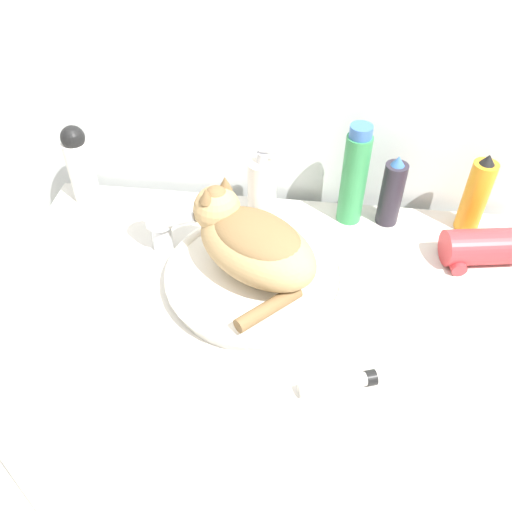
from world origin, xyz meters
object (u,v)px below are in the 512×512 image
object	(u,v)px
soap_pump_bottle	(262,187)
spray_bottle_trigger	(476,195)
shampoo_bottle_tall	(354,176)
cat	(251,240)
faucet	(162,221)
lotion_bottle_white	(80,164)
hairspray_can_black	(392,193)
hair_dryer	(480,247)
cream_tube	(339,384)

from	to	relation	value
soap_pump_bottle	spray_bottle_trigger	xyz separation A→B (m)	(0.47, -0.00, 0.02)
shampoo_bottle_tall	spray_bottle_trigger	bearing A→B (deg)	0.00
cat	soap_pump_bottle	world-z (taller)	cat
faucet	lotion_bottle_white	bearing A→B (deg)	167.74
lotion_bottle_white	hairspray_can_black	distance (m)	0.72
hairspray_can_black	spray_bottle_trigger	size ratio (longest dim) A/B	0.91
hair_dryer	hairspray_can_black	bearing A→B (deg)	139.19
cat	hair_dryer	distance (m)	0.49
shampoo_bottle_tall	cream_tube	bearing A→B (deg)	-92.20
cat	soap_pump_bottle	size ratio (longest dim) A/B	1.79
hair_dryer	shampoo_bottle_tall	bearing A→B (deg)	147.96
shampoo_bottle_tall	cream_tube	size ratio (longest dim) A/B	1.76
shampoo_bottle_tall	spray_bottle_trigger	size ratio (longest dim) A/B	1.25
shampoo_bottle_tall	lotion_bottle_white	distance (m)	0.63
shampoo_bottle_tall	lotion_bottle_white	world-z (taller)	shampoo_bottle_tall
cat	cream_tube	distance (m)	0.31
cat	hairspray_can_black	distance (m)	0.37
faucet	spray_bottle_trigger	distance (m)	0.68
cream_tube	lotion_bottle_white	bearing A→B (deg)	142.72
cat	spray_bottle_trigger	world-z (taller)	cat
spray_bottle_trigger	cream_tube	world-z (taller)	spray_bottle_trigger
spray_bottle_trigger	cream_tube	distance (m)	0.55
cat	faucet	size ratio (longest dim) A/B	2.30
soap_pump_bottle	spray_bottle_trigger	bearing A→B (deg)	-0.00
lotion_bottle_white	spray_bottle_trigger	bearing A→B (deg)	0.00
shampoo_bottle_tall	hair_dryer	distance (m)	0.30
faucet	hair_dryer	bearing A→B (deg)	25.02
lotion_bottle_white	cream_tube	world-z (taller)	lotion_bottle_white
faucet	soap_pump_bottle	xyz separation A→B (m)	(0.19, 0.15, -0.01)
faucet	hairspray_can_black	size ratio (longest dim) A/B	0.77
faucet	spray_bottle_trigger	world-z (taller)	spray_bottle_trigger
spray_bottle_trigger	hair_dryer	bearing A→B (deg)	-87.49
hairspray_can_black	spray_bottle_trigger	distance (m)	0.18
soap_pump_bottle	spray_bottle_trigger	size ratio (longest dim) A/B	0.90
spray_bottle_trigger	faucet	bearing A→B (deg)	-166.92
cat	soap_pump_bottle	bearing A→B (deg)	-54.14
cat	lotion_bottle_white	world-z (taller)	cat
shampoo_bottle_tall	soap_pump_bottle	bearing A→B (deg)	180.00
spray_bottle_trigger	cat	bearing A→B (deg)	-153.77
faucet	spray_bottle_trigger	bearing A→B (deg)	34.39
faucet	shampoo_bottle_tall	world-z (taller)	shampoo_bottle_tall
hairspray_can_black	cream_tube	xyz separation A→B (m)	(-0.10, -0.46, -0.07)
cat	faucet	bearing A→B (deg)	13.89
spray_bottle_trigger	shampoo_bottle_tall	bearing A→B (deg)	180.00
spray_bottle_trigger	hair_dryer	distance (m)	0.12
cat	cream_tube	world-z (taller)	cat
cat	lotion_bottle_white	size ratio (longest dim) A/B	1.59
faucet	soap_pump_bottle	bearing A→B (deg)	59.90
faucet	lotion_bottle_white	size ratio (longest dim) A/B	0.69
soap_pump_bottle	spray_bottle_trigger	world-z (taller)	spray_bottle_trigger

